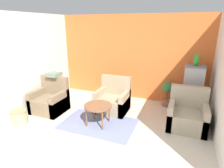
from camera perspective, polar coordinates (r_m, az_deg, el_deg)
ground_plane at (r=3.68m, az=-9.34°, el=-20.55°), size 20.00×20.00×0.00m
wall_back_accent at (r=5.86m, az=5.64°, el=7.97°), size 4.69×0.06×2.56m
wall_left at (r=5.64m, az=-22.62°, el=6.32°), size 0.06×3.08×2.56m
area_rug at (r=4.56m, az=-4.20°, el=-12.01°), size 1.73×1.13×0.01m
coffee_table at (r=4.36m, az=-4.33°, el=-7.00°), size 0.64×0.64×0.50m
armchair_left at (r=5.34m, az=-18.34°, el=-4.90°), size 0.83×0.75×0.92m
armchair_right at (r=4.62m, az=21.91°, el=-8.94°), size 0.83×0.75×0.92m
armchair_middle at (r=5.09m, az=0.22°, el=-5.08°), size 0.83×0.75×0.92m
birdcage at (r=5.30m, az=23.22°, el=-1.81°), size 0.60×0.60×1.28m
parrot at (r=5.11m, az=24.29°, el=6.60°), size 0.14×0.25×0.30m
potted_plant at (r=5.57m, az=16.52°, el=-2.26°), size 0.34×0.31×0.72m
wicker_basket at (r=4.99m, az=-26.47°, el=-8.97°), size 0.37×0.37×0.33m
throw_pillow at (r=5.32m, az=-17.28°, el=2.85°), size 0.33×0.33×0.10m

